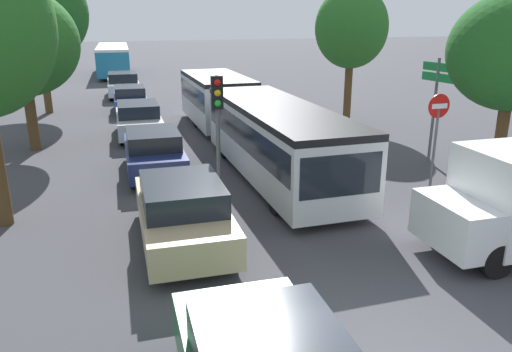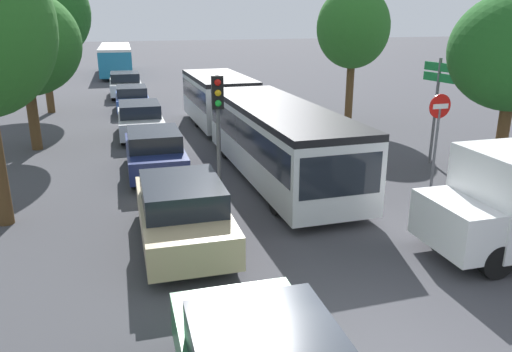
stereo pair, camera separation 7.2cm
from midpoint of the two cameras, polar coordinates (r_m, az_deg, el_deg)
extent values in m
cube|color=silver|center=(15.56, 2.67, 3.96)|extent=(2.40, 8.77, 1.89)
cube|color=black|center=(15.48, 2.69, 5.18)|extent=(2.42, 8.42, 0.83)
cube|color=black|center=(15.34, 2.72, 7.72)|extent=(2.40, 8.77, 0.18)
cube|color=silver|center=(23.39, -4.19, 8.65)|extent=(2.39, 6.01, 1.89)
cube|color=black|center=(23.33, -4.21, 9.48)|extent=(2.40, 5.77, 0.83)
cube|color=black|center=(23.24, -4.25, 11.18)|extent=(2.39, 6.01, 0.18)
cylinder|color=black|center=(20.08, -1.97, 7.15)|extent=(1.74, 0.93, 1.74)
cube|color=black|center=(11.65, 9.81, 0.05)|extent=(2.07, 0.10, 1.01)
cylinder|color=black|center=(13.69, 10.45, -1.53)|extent=(0.28, 0.92, 0.92)
cylinder|color=black|center=(12.93, 2.63, -2.40)|extent=(0.28, 0.92, 0.92)
cylinder|color=black|center=(18.62, 2.63, 3.96)|extent=(0.28, 0.92, 0.92)
cylinder|color=black|center=(18.08, -3.29, 3.52)|extent=(0.28, 0.92, 0.92)
cylinder|color=black|center=(23.75, -1.81, 7.03)|extent=(0.28, 0.92, 0.92)
cylinder|color=black|center=(23.32, -6.53, 6.72)|extent=(0.28, 0.92, 0.92)
cube|color=teal|center=(46.06, -15.67, 12.69)|extent=(3.04, 11.41, 1.96)
cube|color=black|center=(46.03, -15.71, 13.12)|extent=(3.04, 10.84, 0.83)
cube|color=silver|center=(45.98, -15.79, 14.02)|extent=(3.04, 11.41, 0.20)
cylinder|color=black|center=(49.86, -16.79, 12.06)|extent=(0.34, 1.00, 0.98)
cylinder|color=black|center=(49.83, -14.33, 12.26)|extent=(0.34, 1.00, 0.98)
cylinder|color=black|center=(42.78, -17.05, 11.18)|extent=(0.34, 1.00, 0.98)
cylinder|color=black|center=(42.75, -14.19, 11.41)|extent=(0.34, 1.00, 0.98)
cylinder|color=black|center=(7.81, 4.45, -18.38)|extent=(0.25, 0.67, 0.66)
cube|color=tan|center=(11.36, -8.23, -4.68)|extent=(1.98, 4.40, 0.70)
cube|color=black|center=(11.04, -8.30, -1.91)|extent=(1.77, 2.33, 0.54)
cylinder|color=black|center=(12.70, -12.46, -3.85)|extent=(0.25, 0.67, 0.66)
cylinder|color=black|center=(12.84, -5.56, -3.24)|extent=(0.25, 0.67, 0.66)
cylinder|color=black|center=(10.16, -11.50, -9.50)|extent=(0.25, 0.67, 0.66)
cylinder|color=black|center=(10.34, -2.85, -8.63)|extent=(0.25, 0.67, 0.66)
cube|color=navy|center=(16.58, -11.37, 2.34)|extent=(1.89, 4.20, 0.67)
cube|color=black|center=(16.34, -11.47, 4.24)|extent=(1.69, 2.22, 0.51)
cylinder|color=black|center=(17.91, -14.00, 2.39)|extent=(0.24, 0.64, 0.63)
cylinder|color=black|center=(17.99, -9.31, 2.76)|extent=(0.24, 0.64, 0.63)
cylinder|color=black|center=(15.36, -13.66, -0.15)|extent=(0.24, 0.64, 0.63)
cylinder|color=black|center=(15.46, -8.21, 0.30)|extent=(0.24, 0.64, 0.63)
cube|color=#B7BABF|center=(21.85, -12.99, 5.99)|extent=(1.92, 4.25, 0.68)
cube|color=black|center=(21.64, -13.09, 7.49)|extent=(1.71, 2.25, 0.52)
cylinder|color=black|center=(23.21, -14.96, 5.82)|extent=(0.24, 0.65, 0.64)
cylinder|color=black|center=(23.26, -11.27, 6.10)|extent=(0.24, 0.65, 0.64)
cylinder|color=black|center=(20.58, -14.82, 4.33)|extent=(0.24, 0.65, 0.64)
cylinder|color=black|center=(20.64, -10.67, 4.66)|extent=(0.24, 0.65, 0.64)
cube|color=#284799|center=(27.78, -13.89, 8.32)|extent=(1.79, 3.96, 0.63)
cube|color=black|center=(27.60, -13.97, 9.43)|extent=(1.59, 2.10, 0.48)
cylinder|color=black|center=(29.04, -15.32, 8.09)|extent=(0.22, 0.60, 0.60)
cylinder|color=black|center=(29.08, -12.56, 8.30)|extent=(0.22, 0.60, 0.60)
cylinder|color=black|center=(26.58, -15.25, 7.22)|extent=(0.22, 0.60, 0.60)
cylinder|color=black|center=(26.61, -12.24, 7.46)|extent=(0.22, 0.60, 0.60)
cube|color=white|center=(33.07, -14.62, 9.86)|extent=(2.01, 4.47, 0.71)
cube|color=black|center=(32.89, -14.70, 10.92)|extent=(1.79, 2.36, 0.55)
cylinder|color=black|center=(34.51, -15.96, 9.57)|extent=(0.25, 0.68, 0.67)
cylinder|color=black|center=(34.53, -13.32, 9.78)|extent=(0.25, 0.68, 0.67)
cylinder|color=black|center=(31.71, -15.95, 8.89)|extent=(0.25, 0.68, 0.67)
cylinder|color=black|center=(31.74, -13.09, 9.11)|extent=(0.25, 0.68, 0.67)
cube|color=white|center=(11.12, 21.89, -5.13)|extent=(0.95, 1.92, 1.00)
cylinder|color=black|center=(10.98, 25.91, -8.73)|extent=(0.73, 0.26, 0.72)
cylinder|color=black|center=(12.14, 20.78, -5.52)|extent=(0.73, 0.26, 0.72)
cylinder|color=#56595E|center=(14.01, -4.16, 4.47)|extent=(0.12, 0.12, 3.40)
cube|color=black|center=(13.77, -4.28, 9.53)|extent=(0.35, 0.28, 0.90)
sphere|color=red|center=(13.59, -4.25, 10.61)|extent=(0.18, 0.18, 0.18)
sphere|color=#EAAD14|center=(13.62, -4.22, 9.44)|extent=(0.18, 0.18, 0.18)
sphere|color=green|center=(13.67, -4.19, 8.28)|extent=(0.18, 0.18, 0.18)
cylinder|color=#56595E|center=(15.56, 19.91, 2.89)|extent=(0.08, 0.08, 2.40)
cylinder|color=red|center=(15.30, 20.41, 7.49)|extent=(0.70, 0.03, 0.70)
cube|color=white|center=(15.29, 20.46, 7.47)|extent=(0.50, 0.04, 0.14)
cylinder|color=#56595E|center=(18.23, 19.89, 6.92)|extent=(0.10, 0.10, 3.60)
cube|color=#197A38|center=(18.03, 20.40, 11.59)|extent=(0.24, 1.40, 0.28)
cube|color=#197A38|center=(18.07, 20.28, 10.52)|extent=(0.24, 1.40, 0.28)
cylinder|color=#51381E|center=(20.82, -24.02, 6.21)|extent=(0.39, 0.39, 2.54)
ellipsoid|color=#286623|center=(20.52, -25.00, 13.62)|extent=(4.11, 4.11, 3.85)
cylinder|color=#51381E|center=(28.63, -22.62, 9.88)|extent=(0.39, 0.39, 3.21)
ellipsoid|color=#1E561E|center=(28.44, -23.48, 16.73)|extent=(5.01, 5.01, 4.89)
ellipsoid|color=#1E561E|center=(28.21, -24.25, 15.14)|extent=(3.00, 3.00, 2.69)
cylinder|color=#51381E|center=(16.79, 26.36, 3.63)|extent=(0.35, 0.35, 2.68)
cylinder|color=#51381E|center=(24.16, 10.72, 9.46)|extent=(0.36, 0.36, 3.04)
ellipsoid|color=#286623|center=(23.92, 11.14, 16.32)|extent=(3.30, 3.30, 3.65)
camera|label=1|loc=(0.04, -89.83, 0.05)|focal=35.00mm
camera|label=2|loc=(0.04, 90.17, -0.05)|focal=35.00mm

